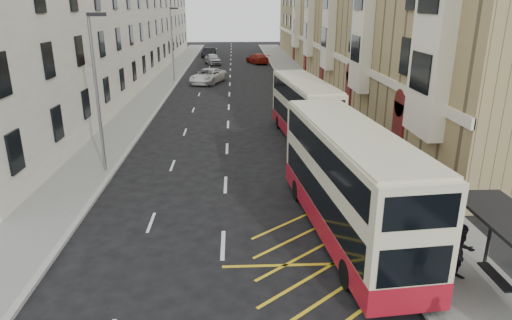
{
  "coord_description": "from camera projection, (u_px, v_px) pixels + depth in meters",
  "views": [
    {
      "loc": [
        0.52,
        -11.1,
        8.53
      ],
      "look_at": [
        1.38,
        7.08,
        2.28
      ],
      "focal_mm": 32.0,
      "sensor_mm": 36.0,
      "label": 1
    }
  ],
  "objects": [
    {
      "name": "car_red",
      "position": [
        257.0,
        58.0,
        68.43
      ],
      "size": [
        3.69,
        5.55,
        1.49
      ],
      "primitive_type": "imported",
      "rotation": [
        0.0,
        0.0,
        3.48
      ],
      "color": "maroon",
      "rests_on": "ground"
    },
    {
      "name": "pedestrian_far",
      "position": [
        403.0,
        234.0,
        15.93
      ],
      "size": [
        0.98,
        0.69,
        1.54
      ],
      "primitive_type": "imported",
      "rotation": [
        0.0,
        0.0,
        2.75
      ],
      "color": "black",
      "rests_on": "pavement_right"
    },
    {
      "name": "road_markings",
      "position": [
        230.0,
        77.0,
        55.74
      ],
      "size": [
        10.0,
        110.0,
        0.01
      ],
      "primitive_type": null,
      "color": "silver",
      "rests_on": "ground"
    },
    {
      "name": "double_decker_rear",
      "position": [
        304.0,
        110.0,
        29.45
      ],
      "size": [
        3.27,
        10.11,
        3.96
      ],
      "rotation": [
        0.0,
        0.0,
        0.1
      ],
      "color": "beige",
      "rests_on": "ground"
    },
    {
      "name": "ground",
      "position": [
        220.0,
        314.0,
        13.23
      ],
      "size": [
        200.0,
        200.0,
        0.0
      ],
      "primitive_type": "plane",
      "color": "black",
      "rests_on": "ground"
    },
    {
      "name": "pedestrian_mid",
      "position": [
        460.0,
        252.0,
        14.36
      ],
      "size": [
        1.01,
        0.83,
        1.92
      ],
      "primitive_type": "imported",
      "rotation": [
        0.0,
        0.0,
        0.11
      ],
      "color": "black",
      "rests_on": "pavement_right"
    },
    {
      "name": "terrace_right",
      "position": [
        354.0,
        13.0,
        54.33
      ],
      "size": [
        10.75,
        79.0,
        15.25
      ],
      "color": "#958356",
      "rests_on": "ground"
    },
    {
      "name": "kerb_left",
      "position": [
        163.0,
        102.0,
        41.28
      ],
      "size": [
        0.25,
        120.0,
        0.15
      ],
      "primitive_type": "cube",
      "color": "#989892",
      "rests_on": "ground"
    },
    {
      "name": "white_van",
      "position": [
        208.0,
        76.0,
        51.39
      ],
      "size": [
        4.49,
        6.34,
        1.61
      ],
      "primitive_type": "imported",
      "rotation": [
        0.0,
        0.0,
        -0.35
      ],
      "color": "white",
      "rests_on": "ground"
    },
    {
      "name": "street_lamp_near",
      "position": [
        97.0,
        86.0,
        22.78
      ],
      "size": [
        0.93,
        0.18,
        8.0
      ],
      "color": "slate",
      "rests_on": "pavement_left"
    },
    {
      "name": "kerb_right",
      "position": [
        294.0,
        101.0,
        41.82
      ],
      "size": [
        0.25,
        120.0,
        0.15
      ],
      "primitive_type": "cube",
      "color": "#989892",
      "rests_on": "ground"
    },
    {
      "name": "pavement_left",
      "position": [
        146.0,
        102.0,
        41.22
      ],
      "size": [
        3.0,
        120.0,
        0.15
      ],
      "primitive_type": "cube",
      "color": "slate",
      "rests_on": "ground"
    },
    {
      "name": "terrace_left",
      "position": [
        115.0,
        22.0,
        53.5
      ],
      "size": [
        9.18,
        79.0,
        13.25
      ],
      "color": "silver",
      "rests_on": "ground"
    },
    {
      "name": "guard_railing",
      "position": [
        376.0,
        202.0,
        18.67
      ],
      "size": [
        0.06,
        6.56,
        1.01
      ],
      "color": "red",
      "rests_on": "pavement_right"
    },
    {
      "name": "car_silver",
      "position": [
        213.0,
        59.0,
        67.4
      ],
      "size": [
        2.97,
        4.96,
        1.58
      ],
      "primitive_type": "imported",
      "rotation": [
        0.0,
        0.0,
        0.25
      ],
      "color": "#ABAEB3",
      "rests_on": "ground"
    },
    {
      "name": "pavement_right",
      "position": [
        316.0,
        101.0,
        41.91
      ],
      "size": [
        4.0,
        120.0,
        0.15
      ],
      "primitive_type": "cube",
      "color": "slate",
      "rests_on": "ground"
    },
    {
      "name": "double_decker_front",
      "position": [
        348.0,
        182.0,
        17.12
      ],
      "size": [
        3.5,
        10.94,
        4.29
      ],
      "rotation": [
        0.0,
        0.0,
        0.1
      ],
      "color": "beige",
      "rests_on": "ground"
    },
    {
      "name": "street_lamp_far",
      "position": [
        172.0,
        40.0,
        51.12
      ],
      "size": [
        0.93,
        0.18,
        8.0
      ],
      "color": "slate",
      "rests_on": "pavement_left"
    },
    {
      "name": "car_dark",
      "position": [
        209.0,
        52.0,
        76.89
      ],
      "size": [
        2.37,
        4.78,
        1.51
      ],
      "primitive_type": "imported",
      "rotation": [
        0.0,
        0.0,
        -0.18
      ],
      "color": "black",
      "rests_on": "ground"
    }
  ]
}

